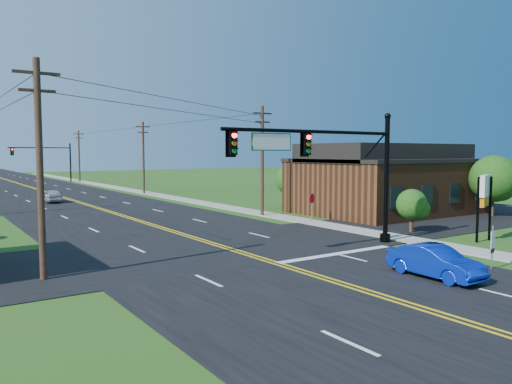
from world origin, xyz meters
TOP-DOWN VIEW (x-y plane):
  - ground at (0.00, 0.00)m, footprint 260.00×260.00m
  - road_main at (0.00, 50.00)m, footprint 16.00×220.00m
  - road_cross at (0.00, 12.00)m, footprint 70.00×10.00m
  - sidewalk at (10.50, 40.00)m, footprint 2.00×160.00m
  - signal_mast_main at (4.34, 8.00)m, footprint 11.30×0.60m
  - signal_mast_far at (4.44, 80.00)m, footprint 10.98×0.60m
  - brick_building at (20.00, 18.00)m, footprint 14.20×11.20m
  - utility_pole_left_a at (-9.50, 10.00)m, footprint 1.80×0.28m
  - utility_pole_right_a at (9.80, 22.00)m, footprint 1.80×0.28m
  - utility_pole_right_b at (9.80, 48.00)m, footprint 1.80×0.28m
  - utility_pole_right_c at (9.80, 78.00)m, footprint 1.80×0.28m
  - tree_right_front at (25.00, 11.00)m, footprint 3.80×3.80m
  - tree_right_back at (16.00, 26.00)m, footprint 3.00×3.00m
  - shrub_corner at (13.00, 9.50)m, footprint 2.00×2.00m
  - blue_car at (4.05, 1.16)m, footprint 1.53×4.13m
  - distant_car at (-2.11, 43.11)m, footprint 1.90×4.11m
  - route_sign at (7.50, 0.69)m, footprint 0.49×0.13m
  - stop_sign at (10.86, 16.98)m, footprint 0.75×0.26m
  - pylon_sign at (13.86, 5.00)m, footprint 1.86×0.99m

SIDE VIEW (x-z plane):
  - ground at x=0.00m, z-range 0.00..0.00m
  - road_main at x=0.00m, z-range 0.00..0.04m
  - road_cross at x=0.00m, z-range 0.00..0.04m
  - sidewalk at x=10.50m, z-range 0.00..0.08m
  - blue_car at x=4.05m, z-range 0.00..1.35m
  - distant_car at x=-2.11m, z-range 0.00..1.37m
  - route_sign at x=7.50m, z-range 0.16..2.16m
  - stop_sign at x=10.86m, z-range 0.48..2.63m
  - shrub_corner at x=13.00m, z-range 0.42..3.28m
  - brick_building at x=20.00m, z-range 0.00..4.70m
  - tree_right_back at x=16.00m, z-range 0.55..4.65m
  - pylon_sign at x=13.86m, z-range 0.90..4.83m
  - tree_right_front at x=25.00m, z-range 0.60..5.60m
  - signal_mast_far at x=4.44m, z-range 0.81..8.29m
  - utility_pole_left_a at x=-9.50m, z-range 0.22..9.22m
  - utility_pole_right_a at x=9.80m, z-range 0.22..9.22m
  - utility_pole_right_b at x=9.80m, z-range 0.22..9.22m
  - utility_pole_right_c at x=9.80m, z-range 0.22..9.22m
  - signal_mast_main at x=4.34m, z-range 1.01..8.49m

